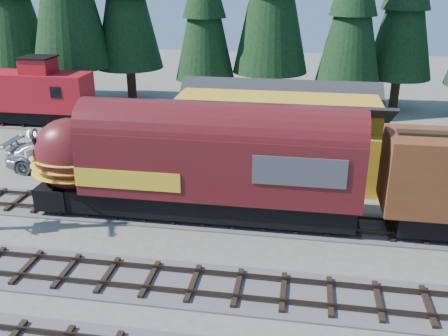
% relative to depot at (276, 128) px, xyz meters
% --- Properties ---
extents(ground, '(120.00, 120.00, 0.00)m').
position_rel_depot_xyz_m(ground, '(0.00, -10.50, -2.96)').
color(ground, '#6B665B').
rests_on(ground, ground).
extents(track_spur, '(32.00, 3.20, 0.33)m').
position_rel_depot_xyz_m(track_spur, '(-10.00, 7.50, -2.90)').
color(track_spur, '#4C4947').
rests_on(track_spur, ground).
extents(depot, '(12.80, 7.00, 5.30)m').
position_rel_depot_xyz_m(depot, '(0.00, 0.00, 0.00)').
color(depot, gold).
rests_on(depot, ground).
extents(locomotive, '(16.85, 3.35, 4.58)m').
position_rel_depot_xyz_m(locomotive, '(-4.12, -6.50, -0.30)').
color(locomotive, black).
rests_on(locomotive, ground).
extents(caboose, '(9.81, 2.85, 5.10)m').
position_rel_depot_xyz_m(caboose, '(-20.16, 7.50, -0.42)').
color(caboose, black).
rests_on(caboose, ground).
extents(pickup_truck_a, '(6.34, 3.55, 1.67)m').
position_rel_depot_xyz_m(pickup_truck_a, '(-8.39, -0.32, -2.13)').
color(pickup_truck_a, black).
rests_on(pickup_truck_a, ground).
extents(pickup_truck_b, '(6.70, 2.80, 1.94)m').
position_rel_depot_xyz_m(pickup_truck_b, '(-13.34, -1.66, -2.00)').
color(pickup_truck_b, '#989BA0').
rests_on(pickup_truck_b, ground).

